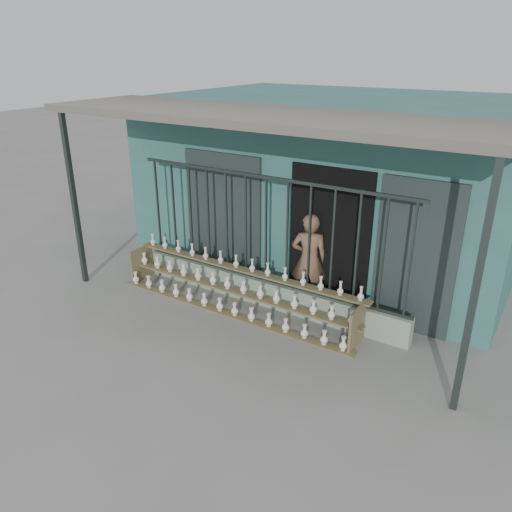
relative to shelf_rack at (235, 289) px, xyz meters
The scene contains 6 objects.
ground 1.02m from the shelf_rack, 68.94° to the right, with size 60.00×60.00×0.00m, color slate.
workshop_building 3.59m from the shelf_rack, 84.11° to the left, with size 7.40×6.60×3.21m.
parapet_wall 0.56m from the shelf_rack, 50.68° to the left, with size 5.00×0.20×0.45m, color gray.
security_fence 1.12m from the shelf_rack, 50.68° to the left, with size 5.00×0.04×1.80m.
shelf_rack is the anchor object (origin of this frame).
elderly_woman 1.32m from the shelf_rack, 39.92° to the left, with size 0.60×0.39×1.63m, color brown.
Camera 1 is at (3.96, -5.19, 4.08)m, focal length 35.00 mm.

